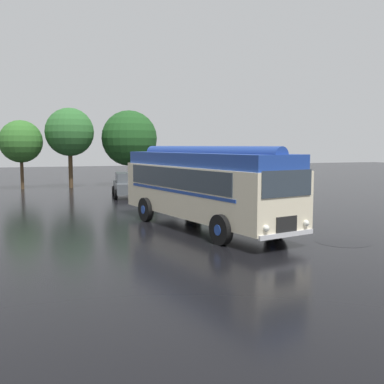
{
  "coord_description": "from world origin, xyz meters",
  "views": [
    {
      "loc": [
        -7.45,
        -17.9,
        3.52
      ],
      "look_at": [
        -0.93,
        1.39,
        1.4
      ],
      "focal_mm": 42.0,
      "sensor_mm": 36.0,
      "label": 1
    }
  ],
  "objects_px": {
    "car_mid_right": "(203,182)",
    "car_mid_left": "(166,183)",
    "car_near_left": "(127,184)",
    "vintage_bus": "(203,184)"
  },
  "relations": [
    {
      "from": "car_mid_right",
      "to": "car_mid_left",
      "type": "bearing_deg",
      "value": 165.52
    },
    {
      "from": "car_near_left",
      "to": "car_mid_right",
      "type": "height_order",
      "value": "same"
    },
    {
      "from": "vintage_bus",
      "to": "car_near_left",
      "type": "bearing_deg",
      "value": 93.98
    },
    {
      "from": "car_mid_right",
      "to": "vintage_bus",
      "type": "bearing_deg",
      "value": -109.86
    },
    {
      "from": "car_near_left",
      "to": "car_mid_left",
      "type": "height_order",
      "value": "same"
    },
    {
      "from": "car_near_left",
      "to": "car_mid_left",
      "type": "relative_size",
      "value": 0.99
    },
    {
      "from": "vintage_bus",
      "to": "car_near_left",
      "type": "height_order",
      "value": "vintage_bus"
    },
    {
      "from": "vintage_bus",
      "to": "car_mid_left",
      "type": "xyz_separation_m",
      "value": [
        1.99,
        13.4,
        -1.05
      ]
    },
    {
      "from": "car_mid_left",
      "to": "car_mid_right",
      "type": "xyz_separation_m",
      "value": [
        2.6,
        -0.67,
        0.0
      ]
    },
    {
      "from": "vintage_bus",
      "to": "car_near_left",
      "type": "distance_m",
      "value": 12.86
    }
  ]
}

